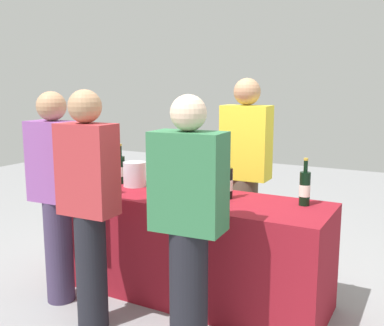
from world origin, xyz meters
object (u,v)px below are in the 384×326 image
object	(u,v)px
wine_glass_2	(161,185)
guest_1	(89,202)
wine_glass_0	(108,177)
guest_2	(189,220)
wine_bottle_3	(305,188)
wine_bottle_1	(200,179)
menu_board	(177,204)
wine_bottle_0	(121,169)
server_pouring	(245,169)
wine_bottle_2	(228,183)
wine_glass_1	(151,180)
ice_bucket	(135,174)
guest_0	(56,190)

from	to	relation	value
wine_glass_2	guest_1	size ratio (longest dim) A/B	0.09
wine_glass_0	guest_2	xyz separation A→B (m)	(1.04, -0.55, -0.05)
wine_bottle_3	guest_2	world-z (taller)	guest_2
guest_2	wine_bottle_1	bearing A→B (deg)	108.53
menu_board	guest_1	bearing A→B (deg)	-79.73
wine_bottle_0	wine_glass_0	xyz separation A→B (m)	(0.03, -0.20, -0.02)
wine_bottle_3	menu_board	bearing A→B (deg)	151.66
guest_2	server_pouring	bearing A→B (deg)	92.90
wine_bottle_2	guest_2	size ratio (longest dim) A/B	0.21
wine_bottle_0	menu_board	bearing A→B (deg)	86.88
wine_bottle_1	menu_board	world-z (taller)	wine_bottle_1
server_pouring	guest_2	bearing A→B (deg)	95.91
wine_bottle_0	guest_1	distance (m)	0.89
wine_bottle_1	wine_glass_1	bearing A→B (deg)	-151.53
menu_board	wine_bottle_0	bearing A→B (deg)	-94.05
wine_bottle_0	wine_glass_1	distance (m)	0.46
wine_bottle_2	wine_glass_2	world-z (taller)	wine_bottle_2
wine_glass_0	wine_glass_1	bearing A→B (deg)	2.77
wine_bottle_2	wine_glass_0	distance (m)	0.98
guest_1	wine_glass_1	bearing A→B (deg)	83.03
ice_bucket	guest_2	bearing A→B (deg)	-38.64
wine_bottle_1	wine_bottle_2	world-z (taller)	wine_bottle_2
wine_glass_2	server_pouring	distance (m)	0.86
wine_bottle_2	wine_bottle_3	size ratio (longest dim) A/B	0.98
server_pouring	guest_1	distance (m)	1.43
wine_glass_2	wine_bottle_3	bearing A→B (deg)	19.10
wine_bottle_2	wine_bottle_3	bearing A→B (deg)	9.01
wine_bottle_0	wine_bottle_2	world-z (taller)	wine_bottle_0
wine_bottle_2	guest_0	bearing A→B (deg)	-150.60
wine_bottle_2	wine_glass_2	size ratio (longest dim) A/B	2.29
server_pouring	wine_bottle_1	bearing A→B (deg)	72.14
wine_glass_2	ice_bucket	world-z (taller)	ice_bucket
guest_1	menu_board	distance (m)	1.74
ice_bucket	guest_2	xyz separation A→B (m)	(0.91, -0.73, -0.06)
guest_0	menu_board	distance (m)	1.56
wine_glass_2	server_pouring	size ratio (longest dim) A/B	0.08
wine_bottle_3	server_pouring	distance (m)	0.78
wine_glass_0	wine_glass_2	world-z (taller)	same
wine_glass_1	server_pouring	distance (m)	0.85
wine_glass_1	menu_board	xyz separation A→B (m)	(-0.38, 1.03, -0.47)
wine_glass_1	wine_bottle_3	bearing A→B (deg)	11.81
wine_bottle_1	server_pouring	distance (m)	0.54
wine_glass_2	server_pouring	bearing A→B (deg)	67.51
guest_2	guest_0	bearing A→B (deg)	170.22
wine_bottle_1	wine_glass_2	world-z (taller)	wine_bottle_1
server_pouring	ice_bucket	bearing A→B (deg)	34.55
wine_bottle_1	wine_glass_0	bearing A→B (deg)	-164.82
wine_bottle_1	guest_1	xyz separation A→B (m)	(-0.38, -0.80, -0.04)
wine_bottle_2	wine_bottle_3	distance (m)	0.54
wine_glass_0	wine_glass_2	size ratio (longest dim) A/B	1.00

